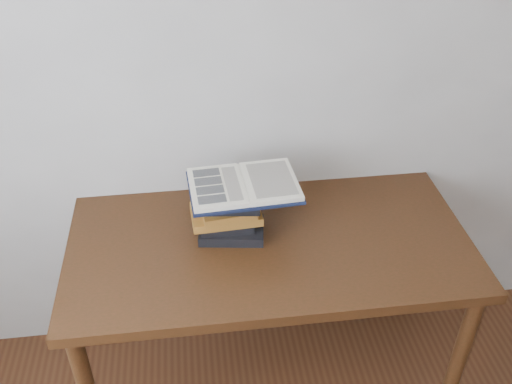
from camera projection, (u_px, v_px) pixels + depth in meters
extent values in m
cube|color=silver|center=(273.00, 74.00, 2.12)|extent=(3.50, 0.04, 2.60)
cube|color=#422110|center=(270.00, 246.00, 2.13)|extent=(1.49, 0.75, 0.04)
cylinder|color=#422110|center=(458.00, 363.00, 2.18)|extent=(0.06, 0.06, 0.76)
cylinder|color=#422110|center=(106.00, 280.00, 2.54)|extent=(0.06, 0.06, 0.76)
cylinder|color=#422110|center=(403.00, 254.00, 2.68)|extent=(0.06, 0.06, 0.76)
cube|color=black|center=(232.00, 230.00, 2.13)|extent=(0.26, 0.19, 0.04)
cube|color=black|center=(226.00, 221.00, 2.13)|extent=(0.20, 0.15, 0.03)
cube|color=#B36728|center=(226.00, 214.00, 2.11)|extent=(0.26, 0.17, 0.03)
cube|color=#B36728|center=(228.00, 209.00, 2.08)|extent=(0.21, 0.17, 0.03)
cube|color=black|center=(227.00, 199.00, 2.08)|extent=(0.26, 0.19, 0.03)
cube|color=olive|center=(225.00, 193.00, 2.07)|extent=(0.25, 0.18, 0.03)
cube|color=black|center=(244.00, 187.00, 2.06)|extent=(0.41, 0.30, 0.01)
cube|color=silver|center=(217.00, 187.00, 2.04)|extent=(0.20, 0.27, 0.02)
cube|color=silver|center=(270.00, 181.00, 2.07)|extent=(0.20, 0.27, 0.02)
cylinder|color=silver|center=(244.00, 185.00, 2.05)|extent=(0.03, 0.26, 0.01)
cube|color=black|center=(206.00, 173.00, 2.09)|extent=(0.10, 0.05, 0.00)
cube|color=black|center=(208.00, 181.00, 2.05)|extent=(0.10, 0.05, 0.00)
cube|color=black|center=(210.00, 190.00, 2.00)|extent=(0.10, 0.05, 0.00)
cube|color=black|center=(212.00, 199.00, 1.96)|extent=(0.10, 0.05, 0.00)
cube|color=beige|center=(232.00, 183.00, 2.04)|extent=(0.06, 0.22, 0.00)
cube|color=beige|center=(271.00, 179.00, 2.06)|extent=(0.16, 0.23, 0.00)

